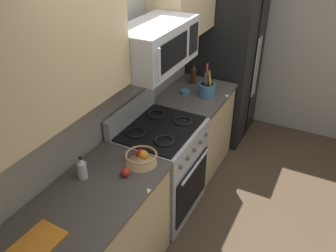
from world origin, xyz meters
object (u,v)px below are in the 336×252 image
(apple_loose, at_px, (126,172))
(bottle_soy, at_px, (194,75))
(cutting_board, at_px, (31,249))
(bottle_vinegar, at_px, (82,168))
(microwave, at_px, (155,45))
(prep_bowl, at_px, (185,92))
(refrigerator, at_px, (225,65))
(utensil_crock, at_px, (207,89))
(fruit_basket, at_px, (141,158))
(range_oven, at_px, (160,168))

(apple_loose, relative_size, bottle_soy, 0.31)
(cutting_board, bearing_deg, bottle_vinegar, 12.53)
(microwave, height_order, prep_bowl, microwave)
(bottle_soy, bearing_deg, cutting_board, -177.78)
(refrigerator, bearing_deg, cutting_board, 179.13)
(bottle_soy, height_order, bottle_vinegar, bottle_soy)
(utensil_crock, relative_size, fruit_basket, 1.39)
(apple_loose, bearing_deg, refrigerator, 1.75)
(microwave, bearing_deg, range_oven, -89.99)
(bottle_soy, relative_size, prep_bowl, 2.17)
(utensil_crock, height_order, bottle_soy, utensil_crock)
(refrigerator, bearing_deg, fruit_basket, -177.48)
(utensil_crock, xyz_separation_m, bottle_soy, (0.22, 0.25, 0.03))
(microwave, height_order, apple_loose, microwave)
(bottle_vinegar, height_order, prep_bowl, bottle_vinegar)
(range_oven, xyz_separation_m, prep_bowl, (0.75, 0.10, 0.46))
(bottle_soy, bearing_deg, prep_bowl, -173.37)
(cutting_board, bearing_deg, apple_loose, -8.47)
(refrigerator, distance_m, bottle_soy, 0.67)
(prep_bowl, bearing_deg, cutting_board, -178.34)
(fruit_basket, distance_m, prep_bowl, 1.26)
(range_oven, xyz_separation_m, bottle_vinegar, (-0.84, 0.17, 0.52))
(utensil_crock, relative_size, bottle_vinegar, 1.89)
(refrigerator, distance_m, prep_bowl, 0.93)
(microwave, distance_m, utensil_crock, 1.07)
(cutting_board, relative_size, bottle_vinegar, 2.16)
(bottle_vinegar, bearing_deg, apple_loose, -59.41)
(bottle_soy, relative_size, bottle_vinegar, 1.24)
(fruit_basket, bearing_deg, bottle_vinegar, 140.02)
(fruit_basket, xyz_separation_m, bottle_soy, (1.53, 0.24, 0.05))
(bottle_vinegar, relative_size, prep_bowl, 1.75)
(cutting_board, bearing_deg, refrigerator, -0.87)
(bottle_vinegar, xyz_separation_m, prep_bowl, (1.59, -0.08, -0.06))
(bottle_soy, xyz_separation_m, prep_bowl, (-0.28, -0.03, -0.08))
(prep_bowl, bearing_deg, range_oven, -172.70)
(microwave, height_order, cutting_board, microwave)
(range_oven, height_order, utensil_crock, utensil_crock)
(refrigerator, bearing_deg, bottle_vinegar, 175.63)
(range_oven, distance_m, refrigerator, 1.73)
(refrigerator, relative_size, bottle_vinegar, 10.12)
(range_oven, bearing_deg, utensil_crock, -8.50)
(fruit_basket, bearing_deg, utensil_crock, -0.36)
(microwave, bearing_deg, apple_loose, -170.27)
(apple_loose, relative_size, cutting_board, 0.18)
(range_oven, bearing_deg, apple_loose, -172.60)
(refrigerator, xyz_separation_m, utensil_crock, (-0.86, -0.10, 0.06))
(microwave, bearing_deg, prep_bowl, 5.13)
(cutting_board, distance_m, bottle_soy, 2.52)
(fruit_basket, height_order, cutting_board, fruit_basket)
(microwave, xyz_separation_m, cutting_board, (-1.49, 0.00, -0.75))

